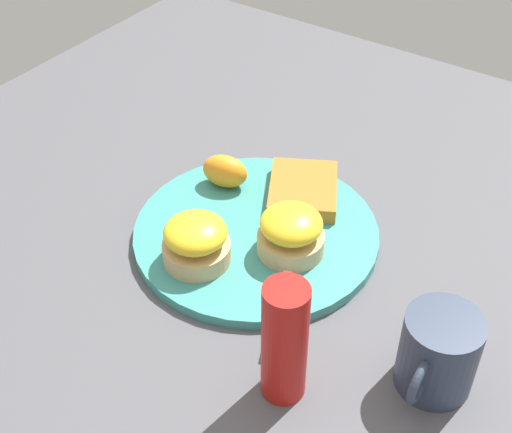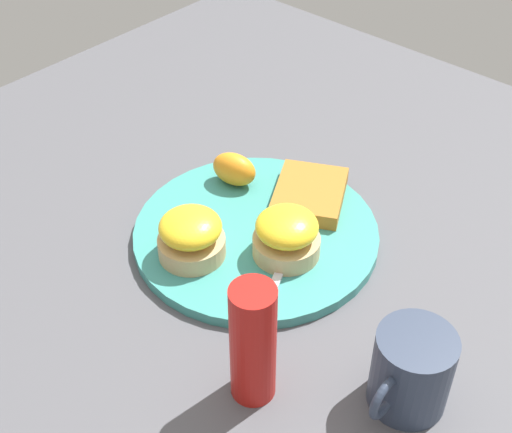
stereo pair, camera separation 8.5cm
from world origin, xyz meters
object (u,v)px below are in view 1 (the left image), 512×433
Objects in this scene: sandwich_benedict_right at (291,232)px; orange_wedge at (225,171)px; sandwich_benedict_left at (196,241)px; fork at (290,260)px; condiment_bottle at (285,342)px; hashbrown_patty at (303,189)px; cup at (438,353)px.

sandwich_benedict_right is 0.15m from orange_wedge.
sandwich_benedict_left reaches higher than fork.
sandwich_benedict_right is at bearing -150.08° from condiment_bottle.
orange_wedge is at bearing -113.18° from sandwich_benedict_right.
cup is (0.17, 0.25, 0.02)m from hashbrown_patty.
hashbrown_patty is 1.76× the size of orange_wedge.
fork is 1.56× the size of condiment_bottle.
condiment_bottle is (0.16, 0.09, 0.03)m from sandwich_benedict_right.
sandwich_benedict_left is 0.75× the size of hashbrown_patty.
sandwich_benedict_right is 0.75× the size of cup.
hashbrown_patty is at bearing -155.23° from fork.
sandwich_benedict_left is 1.31× the size of orange_wedge.
fork is at bearing 32.46° from sandwich_benedict_right.
cup is 0.15m from condiment_bottle.
cup is 0.76× the size of condiment_bottle.
cup reaches higher than hashbrown_patty.
hashbrown_patty is at bearing -123.58° from cup.
sandwich_benedict_left is at bearing -89.48° from cup.
condiment_bottle reaches higher than cup.
hashbrown_patty is 0.30m from cup.
sandwich_benedict_left is at bearing 23.01° from orange_wedge.
fork is 0.17m from condiment_bottle.
hashbrown_patty is 0.12m from fork.
cup reaches higher than sandwich_benedict_left.
sandwich_benedict_right is 0.22m from cup.
sandwich_benedict_left is 0.11m from fork.
condiment_bottle is (0.26, 0.13, 0.05)m from hashbrown_patty.
orange_wedge reaches higher than hashbrown_patty.
hashbrown_patty is at bearing 111.41° from orange_wedge.
sandwich_benedict_right is 0.75× the size of hashbrown_patty.
cup reaches higher than fork.
cup is at bearing 127.18° from condiment_bottle.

